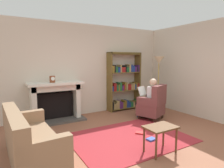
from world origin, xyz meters
name	(u,v)px	position (x,y,z in m)	size (l,w,h in m)	color
ground	(138,143)	(0.00, 0.00, 0.00)	(14.00, 14.00, 0.00)	#90563D
back_wall	(87,70)	(0.00, 2.55, 1.35)	(5.60, 0.10, 2.70)	beige
side_wall_right	(181,69)	(2.65, 1.25, 1.35)	(0.10, 5.20, 2.70)	beige
area_rug	(129,138)	(0.00, 0.30, 0.01)	(2.40, 1.80, 0.01)	#A0282F
fireplace	(56,100)	(-1.03, 2.30, 0.56)	(1.46, 0.64, 1.06)	#4C4742
mantel_clock	(52,79)	(-1.12, 2.20, 1.15)	(0.14, 0.14, 0.17)	brown
bookshelf	(124,83)	(1.22, 2.33, 0.89)	(1.15, 0.32, 1.89)	brown
armchair_reading	(153,104)	(1.32, 1.03, 0.42)	(0.83, 0.82, 0.97)	#331E14
seated_reader	(149,97)	(1.28, 1.14, 0.62)	(0.50, 0.59, 1.14)	white
sofa_floral	(30,142)	(-1.93, 0.36, 0.32)	(0.81, 1.74, 0.85)	#8D6E51
side_table	(160,131)	(0.10, -0.49, 0.41)	(0.56, 0.39, 0.48)	brown
scattered_books	(145,136)	(0.33, 0.17, 0.03)	(0.25, 0.60, 0.03)	#334CA5
floor_lamp	(159,65)	(1.95, 1.51, 1.49)	(0.32, 0.32, 1.75)	#B7933F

